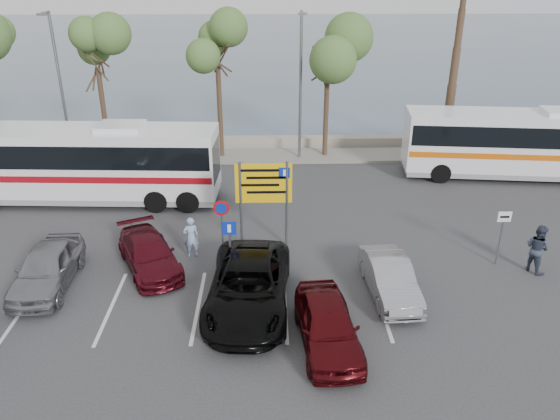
{
  "coord_description": "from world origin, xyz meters",
  "views": [
    {
      "loc": [
        1.17,
        -16.28,
        10.55
      ],
      "look_at": [
        1.63,
        3.0,
        1.66
      ],
      "focal_mm": 35.0,
      "sensor_mm": 36.0,
      "label": 1
    }
  ],
  "objects_px": {
    "street_lamp_left": "(59,81)",
    "pedestrian_far": "(537,248)",
    "car_maroon": "(149,254)",
    "car_red": "(328,325)",
    "street_lamp_right": "(301,80)",
    "coach_bus_right": "(521,146)",
    "suv_black": "(249,286)",
    "car_silver_a": "(47,267)",
    "pedestrian_near": "(191,237)",
    "coach_bus_left": "(87,166)",
    "car_silver_b": "(390,278)",
    "direction_sign": "(264,190)"
  },
  "relations": [
    {
      "from": "street_lamp_left",
      "to": "pedestrian_far",
      "type": "xyz_separation_m",
      "value": [
        21.0,
        -12.52,
        -3.67
      ]
    },
    {
      "from": "coach_bus_left",
      "to": "pedestrian_near",
      "type": "distance_m",
      "value": 7.83
    },
    {
      "from": "street_lamp_right",
      "to": "car_silver_a",
      "type": "relative_size",
      "value": 1.86
    },
    {
      "from": "coach_bus_right",
      "to": "car_red",
      "type": "height_order",
      "value": "coach_bus_right"
    },
    {
      "from": "suv_black",
      "to": "pedestrian_near",
      "type": "bearing_deg",
      "value": 127.36
    },
    {
      "from": "car_silver_b",
      "to": "car_silver_a",
      "type": "bearing_deg",
      "value": 172.22
    },
    {
      "from": "street_lamp_left",
      "to": "direction_sign",
      "type": "bearing_deg",
      "value": -43.17
    },
    {
      "from": "direction_sign",
      "to": "suv_black",
      "type": "distance_m",
      "value": 4.6
    },
    {
      "from": "coach_bus_right",
      "to": "street_lamp_left",
      "type": "bearing_deg",
      "value": 172.93
    },
    {
      "from": "street_lamp_left",
      "to": "street_lamp_right",
      "type": "distance_m",
      "value": 13.0
    },
    {
      "from": "street_lamp_right",
      "to": "car_silver_a",
      "type": "xyz_separation_m",
      "value": [
        -9.6,
        -13.13,
        -3.86
      ]
    },
    {
      "from": "car_maroon",
      "to": "pedestrian_near",
      "type": "distance_m",
      "value": 1.71
    },
    {
      "from": "coach_bus_right",
      "to": "direction_sign",
      "type": "bearing_deg",
      "value": -151.28
    },
    {
      "from": "pedestrian_far",
      "to": "car_silver_a",
      "type": "bearing_deg",
      "value": 63.62
    },
    {
      "from": "pedestrian_near",
      "to": "pedestrian_far",
      "type": "distance_m",
      "value": 12.88
    },
    {
      "from": "street_lamp_left",
      "to": "car_silver_a",
      "type": "bearing_deg",
      "value": -75.48
    },
    {
      "from": "car_maroon",
      "to": "car_red",
      "type": "bearing_deg",
      "value": -61.86
    },
    {
      "from": "direction_sign",
      "to": "coach_bus_left",
      "type": "xyz_separation_m",
      "value": [
        -8.3,
        4.68,
        -0.67
      ]
    },
    {
      "from": "direction_sign",
      "to": "coach_bus_right",
      "type": "xyz_separation_m",
      "value": [
        13.33,
        7.3,
        -0.72
      ]
    },
    {
      "from": "pedestrian_near",
      "to": "pedestrian_far",
      "type": "relative_size",
      "value": 0.89
    },
    {
      "from": "car_maroon",
      "to": "car_red",
      "type": "relative_size",
      "value": 1.01
    },
    {
      "from": "suv_black",
      "to": "coach_bus_right",
      "type": "bearing_deg",
      "value": 43.39
    },
    {
      "from": "car_maroon",
      "to": "car_silver_b",
      "type": "xyz_separation_m",
      "value": [
        8.57,
        -1.95,
        0.03
      ]
    },
    {
      "from": "car_red",
      "to": "pedestrian_far",
      "type": "height_order",
      "value": "pedestrian_far"
    },
    {
      "from": "car_red",
      "to": "street_lamp_left",
      "type": "bearing_deg",
      "value": 123.0
    },
    {
      "from": "coach_bus_left",
      "to": "street_lamp_right",
      "type": "bearing_deg",
      "value": 28.71
    },
    {
      "from": "street_lamp_right",
      "to": "car_red",
      "type": "height_order",
      "value": "street_lamp_right"
    },
    {
      "from": "coach_bus_left",
      "to": "car_silver_b",
      "type": "height_order",
      "value": "coach_bus_left"
    },
    {
      "from": "car_silver_a",
      "to": "car_maroon",
      "type": "height_order",
      "value": "car_silver_a"
    },
    {
      "from": "street_lamp_right",
      "to": "pedestrian_near",
      "type": "bearing_deg",
      "value": -113.33
    },
    {
      "from": "street_lamp_left",
      "to": "direction_sign",
      "type": "distance_m",
      "value": 15.24
    },
    {
      "from": "street_lamp_right",
      "to": "suv_black",
      "type": "bearing_deg",
      "value": -99.73
    },
    {
      "from": "street_lamp_right",
      "to": "pedestrian_near",
      "type": "relative_size",
      "value": 4.81
    },
    {
      "from": "street_lamp_right",
      "to": "pedestrian_near",
      "type": "distance_m",
      "value": 12.71
    },
    {
      "from": "coach_bus_right",
      "to": "car_silver_a",
      "type": "relative_size",
      "value": 2.79
    },
    {
      "from": "coach_bus_left",
      "to": "car_silver_b",
      "type": "xyz_separation_m",
      "value": [
        12.59,
        -8.34,
        -1.12
      ]
    },
    {
      "from": "car_silver_a",
      "to": "pedestrian_far",
      "type": "bearing_deg",
      "value": 0.74
    },
    {
      "from": "car_maroon",
      "to": "car_silver_b",
      "type": "relative_size",
      "value": 1.07
    },
    {
      "from": "car_maroon",
      "to": "car_silver_b",
      "type": "height_order",
      "value": "car_silver_b"
    },
    {
      "from": "car_silver_a",
      "to": "car_silver_b",
      "type": "height_order",
      "value": "car_silver_a"
    },
    {
      "from": "pedestrian_near",
      "to": "coach_bus_left",
      "type": "bearing_deg",
      "value": -61.82
    },
    {
      "from": "coach_bus_right",
      "to": "car_silver_b",
      "type": "distance_m",
      "value": 14.24
    },
    {
      "from": "street_lamp_right",
      "to": "coach_bus_right",
      "type": "bearing_deg",
      "value": -14.92
    },
    {
      "from": "coach_bus_left",
      "to": "car_silver_b",
      "type": "bearing_deg",
      "value": -33.5
    },
    {
      "from": "street_lamp_left",
      "to": "car_red",
      "type": "relative_size",
      "value": 1.93
    },
    {
      "from": "coach_bus_right",
      "to": "pedestrian_far",
      "type": "xyz_separation_m",
      "value": [
        -3.33,
        -9.5,
        -0.78
      ]
    },
    {
      "from": "car_maroon",
      "to": "car_red",
      "type": "height_order",
      "value": "car_red"
    },
    {
      "from": "street_lamp_left",
      "to": "car_silver_a",
      "type": "distance_m",
      "value": 14.1
    },
    {
      "from": "car_red",
      "to": "street_lamp_right",
      "type": "bearing_deg",
      "value": 84.83
    },
    {
      "from": "car_red",
      "to": "pedestrian_near",
      "type": "relative_size",
      "value": 2.49
    }
  ]
}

